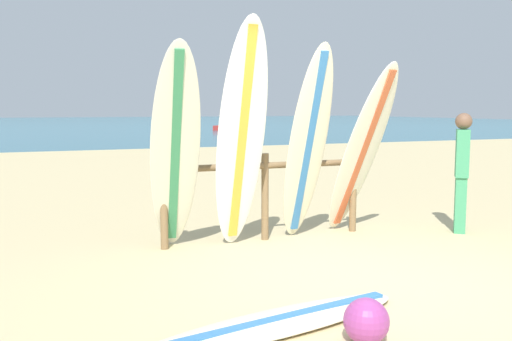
# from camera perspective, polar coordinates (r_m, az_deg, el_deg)

# --- Properties ---
(ground_plane) EXTENTS (120.00, 120.00, 0.00)m
(ground_plane) POSITION_cam_1_polar(r_m,az_deg,el_deg) (5.32, 13.66, -11.55)
(ground_plane) COLOR #CCB784
(ocean_water) EXTENTS (120.00, 80.00, 0.01)m
(ocean_water) POSITION_cam_1_polar(r_m,az_deg,el_deg) (62.19, -19.10, 4.65)
(ocean_water) COLOR teal
(ocean_water) RESTS_ON ground
(surfboard_rack) EXTENTS (2.63, 0.09, 1.08)m
(surfboard_rack) POSITION_cam_1_polar(r_m,az_deg,el_deg) (6.77, 0.94, -1.47)
(surfboard_rack) COLOR olive
(surfboard_rack) RESTS_ON ground
(surfboard_leaning_far_left) EXTENTS (0.66, 1.12, 2.33)m
(surfboard_leaning_far_left) POSITION_cam_1_polar(r_m,az_deg,el_deg) (6.07, -8.39, 2.02)
(surfboard_leaning_far_left) COLOR silver
(surfboard_leaning_far_left) RESTS_ON ground
(surfboard_leaning_left) EXTENTS (0.60, 0.78, 2.63)m
(surfboard_leaning_left) POSITION_cam_1_polar(r_m,az_deg,el_deg) (6.21, -1.54, 3.57)
(surfboard_leaning_left) COLOR white
(surfboard_leaning_left) RESTS_ON ground
(surfboard_leaning_center_left) EXTENTS (0.59, 0.82, 2.38)m
(surfboard_leaning_center_left) POSITION_cam_1_polar(r_m,az_deg,el_deg) (6.66, 5.37, 2.70)
(surfboard_leaning_center_left) COLOR beige
(surfboard_leaning_center_left) RESTS_ON ground
(surfboard_leaning_center) EXTENTS (0.76, 1.18, 2.19)m
(surfboard_leaning_center) POSITION_cam_1_polar(r_m,az_deg,el_deg) (7.04, 10.91, 2.01)
(surfboard_leaning_center) COLOR silver
(surfboard_leaning_center) RESTS_ON ground
(surfboard_lying_on_sand) EXTENTS (2.31, 0.89, 0.08)m
(surfboard_lying_on_sand) POSITION_cam_1_polar(r_m,az_deg,el_deg) (4.26, 2.24, -15.49)
(surfboard_lying_on_sand) COLOR beige
(surfboard_lying_on_sand) RESTS_ON ground
(beachgoer_standing) EXTENTS (0.28, 0.30, 1.57)m
(beachgoer_standing) POSITION_cam_1_polar(r_m,az_deg,el_deg) (7.62, 20.57, 0.31)
(beachgoer_standing) COLOR #3F9966
(beachgoer_standing) RESTS_ON ground
(small_boat_offshore) EXTENTS (2.40, 2.54, 0.71)m
(small_boat_offshore) POSITION_cam_1_polar(r_m,az_deg,el_deg) (40.84, -3.19, 4.57)
(small_boat_offshore) COLOR #B22D28
(small_boat_offshore) RESTS_ON ocean_water
(beach_ball) EXTENTS (0.32, 0.32, 0.32)m
(beach_ball) POSITION_cam_1_polar(r_m,az_deg,el_deg) (4.02, 11.37, -15.06)
(beach_ball) COLOR #A53F8C
(beach_ball) RESTS_ON ground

